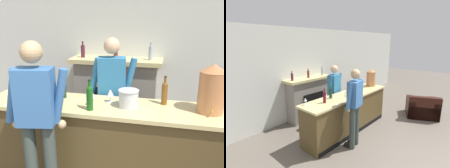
# 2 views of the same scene
# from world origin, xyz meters

# --- Properties ---
(wall_back_panel) EXTENTS (12.00, 0.07, 2.75)m
(wall_back_panel) POSITION_xyz_m (0.00, 3.86, 1.38)
(wall_back_panel) COLOR silver
(wall_back_panel) RESTS_ON ground_plane
(bar_counter) EXTENTS (2.83, 0.66, 1.01)m
(bar_counter) POSITION_xyz_m (0.16, 2.17, 0.51)
(bar_counter) COLOR #503F21
(bar_counter) RESTS_ON ground_plane
(fireplace_stone) EXTENTS (1.52, 0.52, 1.58)m
(fireplace_stone) POSITION_xyz_m (0.02, 3.60, 0.66)
(fireplace_stone) COLOR gray
(fireplace_stone) RESTS_ON ground_plane
(armchair_black) EXTENTS (1.11, 1.16, 0.73)m
(armchair_black) POSITION_xyz_m (2.42, 0.94, 0.26)
(armchair_black) COLOR black
(armchair_black) RESTS_ON ground_plane
(potted_plant_corner) EXTENTS (0.44, 0.48, 0.73)m
(potted_plant_corner) POSITION_xyz_m (2.51, 3.11, 0.29)
(potted_plant_corner) COLOR #975748
(potted_plant_corner) RESTS_ON ground_plane
(person_customer) EXTENTS (0.65, 0.36, 1.79)m
(person_customer) POSITION_xyz_m (-0.34, 1.61, 1.00)
(person_customer) COLOR #37403B
(person_customer) RESTS_ON ground_plane
(person_bartender) EXTENTS (0.65, 0.36, 1.73)m
(person_bartender) POSITION_xyz_m (0.17, 2.66, 0.96)
(person_bartender) COLOR #372E4C
(person_bartender) RESTS_ON ground_plane
(copper_dispenser) EXTENTS (0.28, 0.32, 0.52)m
(copper_dispenser) POSITION_xyz_m (1.34, 2.21, 1.28)
(copper_dispenser) COLOR #B67245
(copper_dispenser) RESTS_ON bar_counter
(ice_bucket_steel) EXTENTS (0.23, 0.23, 0.20)m
(ice_bucket_steel) POSITION_xyz_m (0.47, 2.17, 1.11)
(ice_bucket_steel) COLOR silver
(ice_bucket_steel) RESTS_ON bar_counter
(wine_bottle_merlot_tall) EXTENTS (0.07, 0.07, 0.32)m
(wine_bottle_merlot_tall) POSITION_xyz_m (-0.69, 2.18, 1.16)
(wine_bottle_merlot_tall) COLOR #590D1E
(wine_bottle_merlot_tall) RESTS_ON bar_counter
(wine_bottle_cabernet_heavy) EXTENTS (0.07, 0.07, 0.33)m
(wine_bottle_cabernet_heavy) POSITION_xyz_m (0.86, 2.34, 1.16)
(wine_bottle_cabernet_heavy) COLOR brown
(wine_bottle_cabernet_heavy) RESTS_ON bar_counter
(wine_bottle_rose_blush) EXTENTS (0.07, 0.07, 0.34)m
(wine_bottle_rose_blush) POSITION_xyz_m (0.08, 1.99, 1.16)
(wine_bottle_rose_blush) COLOR #175017
(wine_bottle_rose_blush) RESTS_ON bar_counter
(wine_bottle_chardonnay_pale) EXTENTS (0.07, 0.07, 0.31)m
(wine_bottle_chardonnay_pale) POSITION_xyz_m (-0.36, 2.30, 1.15)
(wine_bottle_chardonnay_pale) COLOR #193521
(wine_bottle_chardonnay_pale) RESTS_ON bar_counter
(wine_glass_front_right) EXTENTS (0.08, 0.08, 0.18)m
(wine_glass_front_right) POSITION_xyz_m (0.06, 2.12, 1.14)
(wine_glass_front_right) COLOR silver
(wine_glass_front_right) RESTS_ON bar_counter
(wine_glass_front_left) EXTENTS (0.08, 0.08, 0.16)m
(wine_glass_front_left) POSITION_xyz_m (-0.47, 2.37, 1.12)
(wine_glass_front_left) COLOR silver
(wine_glass_front_left) RESTS_ON bar_counter
(wine_glass_near_bucket) EXTENTS (0.08, 0.08, 0.16)m
(wine_glass_near_bucket) POSITION_xyz_m (0.24, 2.28, 1.12)
(wine_glass_near_bucket) COLOR silver
(wine_glass_near_bucket) RESTS_ON bar_counter
(wine_glass_back_row) EXTENTS (0.08, 0.08, 0.16)m
(wine_glass_back_row) POSITION_xyz_m (-1.06, 2.39, 1.13)
(wine_glass_back_row) COLOR silver
(wine_glass_back_row) RESTS_ON bar_counter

